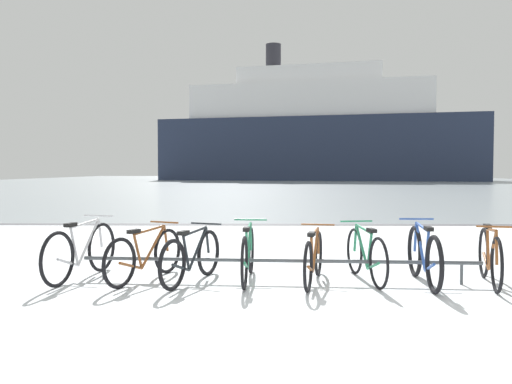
# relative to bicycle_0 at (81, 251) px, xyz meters

# --- Properties ---
(ground) EXTENTS (80.00, 132.00, 0.08)m
(ground) POSITION_rel_bicycle_0_xyz_m (3.16, 50.89, -0.42)
(ground) COLOR silver
(bike_rack) EXTENTS (5.27, 0.37, 0.31)m
(bike_rack) POSITION_rel_bicycle_0_xyz_m (2.67, -0.14, -0.11)
(bike_rack) COLOR #4C5156
(bike_rack) RESTS_ON ground
(bicycle_0) EXTENTS (0.55, 1.74, 0.83)m
(bicycle_0) POSITION_rel_bicycle_0_xyz_m (0.00, 0.00, 0.00)
(bicycle_0) COLOR black
(bicycle_0) RESTS_ON ground
(bicycle_1) EXTENTS (0.75, 1.59, 0.75)m
(bicycle_1) POSITION_rel_bicycle_0_xyz_m (0.89, -0.09, -0.03)
(bicycle_1) COLOR black
(bicycle_1) RESTS_ON ground
(bicycle_2) EXTENTS (0.67, 1.55, 0.75)m
(bicycle_2) POSITION_rel_bicycle_0_xyz_m (1.54, -0.21, -0.04)
(bicycle_2) COLOR black
(bicycle_2) RESTS_ON ground
(bicycle_3) EXTENTS (0.46, 1.70, 0.79)m
(bicycle_3) POSITION_rel_bicycle_0_xyz_m (2.27, -0.11, -0.02)
(bicycle_3) COLOR black
(bicycle_3) RESTS_ON ground
(bicycle_4) EXTENTS (0.53, 1.62, 0.74)m
(bicycle_4) POSITION_rel_bicycle_0_xyz_m (3.13, -0.25, -0.04)
(bicycle_4) COLOR black
(bicycle_4) RESTS_ON ground
(bicycle_5) EXTENTS (0.46, 1.61, 0.77)m
(bicycle_5) POSITION_rel_bicycle_0_xyz_m (3.84, -0.08, -0.02)
(bicycle_5) COLOR black
(bicycle_5) RESTS_ON ground
(bicycle_6) EXTENTS (0.46, 1.72, 0.82)m
(bicycle_6) POSITION_rel_bicycle_0_xyz_m (4.55, -0.27, -0.01)
(bicycle_6) COLOR black
(bicycle_6) RESTS_ON ground
(bicycle_7) EXTENTS (0.54, 1.60, 0.81)m
(bicycle_7) POSITION_rel_bicycle_0_xyz_m (5.39, -0.30, -0.01)
(bicycle_7) COLOR black
(bicycle_7) RESTS_ON ground
(ferry_ship) EXTENTS (45.84, 21.76, 19.69)m
(ferry_ship) POSITION_rel_bicycle_0_xyz_m (9.96, 68.12, 6.23)
(ferry_ship) COLOR #232D47
(ferry_ship) RESTS_ON ground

